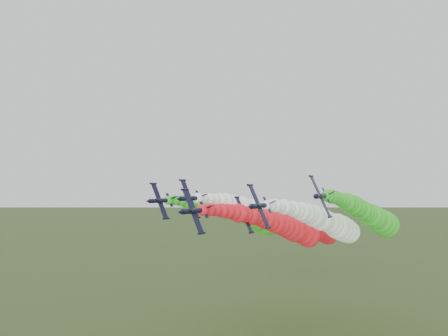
{
  "coord_description": "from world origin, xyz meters",
  "views": [
    {
      "loc": [
        42.1,
        -91.78,
        44.16
      ],
      "look_at": [
        -3.47,
        -1.3,
        48.84
      ],
      "focal_mm": 35.0,
      "sensor_mm": 36.0,
      "label": 1
    }
  ],
  "objects_px": {
    "jet_inner_right": "(329,223)",
    "jet_trail": "(309,227)",
    "jet_lead": "(284,227)",
    "jet_outer_right": "(372,216)",
    "jet_outer_left": "(247,217)",
    "jet_inner_left": "(273,216)"
  },
  "relations": [
    {
      "from": "jet_inner_right",
      "to": "jet_trail",
      "type": "relative_size",
      "value": 1.0
    },
    {
      "from": "jet_trail",
      "to": "jet_lead",
      "type": "bearing_deg",
      "value": -91.45
    },
    {
      "from": "jet_outer_right",
      "to": "jet_trail",
      "type": "relative_size",
      "value": 1.01
    },
    {
      "from": "jet_lead",
      "to": "jet_trail",
      "type": "xyz_separation_m",
      "value": [
        0.61,
        23.96,
        -1.99
      ]
    },
    {
      "from": "jet_trail",
      "to": "jet_inner_right",
      "type": "bearing_deg",
      "value": -55.09
    },
    {
      "from": "jet_inner_right",
      "to": "jet_outer_right",
      "type": "xyz_separation_m",
      "value": [
        10.77,
        9.53,
        1.83
      ]
    },
    {
      "from": "jet_outer_right",
      "to": "jet_trail",
      "type": "xyz_separation_m",
      "value": [
        -21.41,
        5.71,
        -4.65
      ]
    },
    {
      "from": "jet_lead",
      "to": "jet_outer_left",
      "type": "distance_m",
      "value": 24.32
    },
    {
      "from": "jet_inner_right",
      "to": "jet_trail",
      "type": "distance_m",
      "value": 18.8
    },
    {
      "from": "jet_inner_left",
      "to": "jet_inner_right",
      "type": "relative_size",
      "value": 1.01
    },
    {
      "from": "jet_outer_right",
      "to": "jet_inner_right",
      "type": "bearing_deg",
      "value": -138.49
    },
    {
      "from": "jet_outer_left",
      "to": "jet_trail",
      "type": "height_order",
      "value": "jet_outer_left"
    },
    {
      "from": "jet_outer_right",
      "to": "jet_trail",
      "type": "distance_m",
      "value": 22.64
    },
    {
      "from": "jet_outer_left",
      "to": "jet_trail",
      "type": "xyz_separation_m",
      "value": [
        19.08,
        8.18,
        -3.21
      ]
    },
    {
      "from": "jet_inner_left",
      "to": "jet_inner_right",
      "type": "distance_m",
      "value": 19.38
    },
    {
      "from": "jet_inner_right",
      "to": "jet_inner_left",
      "type": "bearing_deg",
      "value": 169.98
    },
    {
      "from": "jet_lead",
      "to": "jet_trail",
      "type": "height_order",
      "value": "jet_lead"
    },
    {
      "from": "jet_inner_left",
      "to": "jet_trail",
      "type": "bearing_deg",
      "value": 54.73
    },
    {
      "from": "jet_inner_left",
      "to": "jet_lead",
      "type": "bearing_deg",
      "value": -57.18
    },
    {
      "from": "jet_lead",
      "to": "jet_inner_left",
      "type": "height_order",
      "value": "jet_inner_left"
    },
    {
      "from": "jet_lead",
      "to": "jet_outer_right",
      "type": "relative_size",
      "value": 0.99
    },
    {
      "from": "jet_inner_left",
      "to": "jet_outer_right",
      "type": "xyz_separation_m",
      "value": [
        29.81,
        6.17,
        0.53
      ]
    }
  ]
}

